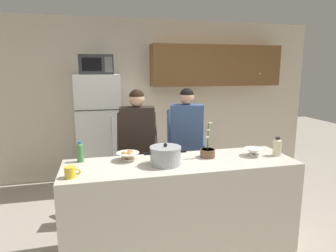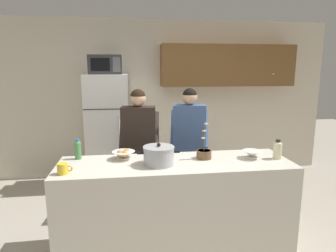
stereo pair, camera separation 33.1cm
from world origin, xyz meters
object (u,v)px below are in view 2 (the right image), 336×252
person_by_sink (189,136)px  cooking_pot (159,155)px  refrigerator (108,131)px  potted_orchid (204,153)px  bottle_near_edge (78,149)px  bread_bowl (124,154)px  bottle_mid_counter (277,150)px  empty_bowl (252,154)px  coffee_mug (63,169)px  person_near_pot (139,139)px  microwave (105,65)px

person_by_sink → cooking_pot: person_by_sink is taller
refrigerator → potted_orchid: 2.07m
cooking_pot → bottle_near_edge: cooking_pot is taller
bread_bowl → bottle_mid_counter: bottle_mid_counter is taller
person_by_sink → empty_bowl: 0.95m
coffee_mug → person_near_pot: bearing=53.9°
refrigerator → person_near_pot: refrigerator is taller
person_by_sink → bread_bowl: 1.06m
cooking_pot → bread_bowl: bearing=147.3°
bottle_near_edge → refrigerator: bearing=83.3°
refrigerator → bottle_near_edge: refrigerator is taller
person_near_pot → empty_bowl: person_near_pot is taller
refrigerator → microwave: (0.00, -0.02, 1.00)m
cooking_pot → coffee_mug: bearing=-170.3°
microwave → potted_orchid: 2.23m
person_by_sink → empty_bowl: person_by_sink is taller
refrigerator → bread_bowl: (0.26, -1.69, 0.11)m
person_near_pot → potted_orchid: bearing=-46.6°
bottle_mid_counter → potted_orchid: size_ratio=0.53×
refrigerator → bottle_mid_counter: 2.60m
bottle_near_edge → potted_orchid: potted_orchid is taller
bottle_mid_counter → person_near_pot: bearing=150.2°
microwave → cooking_pot: (0.59, -1.88, -0.86)m
person_near_pot → bread_bowl: person_near_pot is taller
potted_orchid → bottle_mid_counter: bearing=-8.7°
refrigerator → potted_orchid: bearing=-59.1°
person_near_pot → bottle_near_edge: bearing=-140.8°
refrigerator → empty_bowl: 2.40m
microwave → bread_bowl: 1.91m
cooking_pot → bread_bowl: (-0.33, 0.21, -0.04)m
bottle_mid_counter → potted_orchid: bearing=171.3°
microwave → bottle_near_edge: (-0.19, -1.59, -0.85)m
bread_bowl → bottle_mid_counter: 1.54m
bread_bowl → empty_bowl: bread_bowl is taller
bread_bowl → bottle_near_edge: size_ratio=1.12×
bottle_mid_counter → person_by_sink: bearing=129.2°
refrigerator → bottle_near_edge: size_ratio=8.42×
microwave → coffee_mug: 2.23m
cooking_pot → coffee_mug: (-0.84, -0.14, -0.04)m
person_by_sink → bottle_mid_counter: 1.13m
bottle_near_edge → bottle_mid_counter: bearing=-7.6°
refrigerator → person_near_pot: (0.43, -1.11, 0.11)m
microwave → potted_orchid: (1.06, -1.75, -0.89)m
microwave → bottle_mid_counter: microwave is taller
cooking_pot → empty_bowl: 0.95m
empty_bowl → cooking_pot: bearing=-176.0°
bread_bowl → person_near_pot: bearing=73.4°
empty_bowl → bottle_mid_counter: size_ratio=1.00×
cooking_pot → bottle_near_edge: size_ratio=1.98×
person_near_pot → bottle_near_edge: 0.81m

